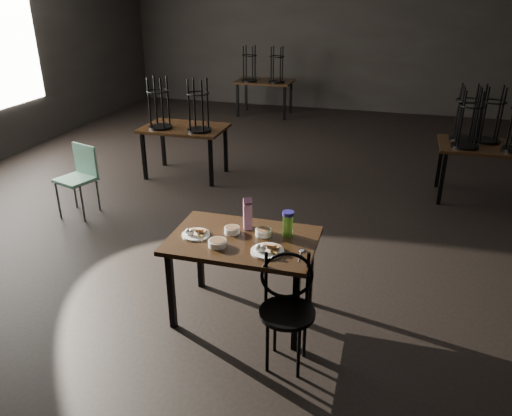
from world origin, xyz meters
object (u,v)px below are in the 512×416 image
(main_table, at_px, (243,247))
(bentwood_chair, at_px, (287,301))
(water_bottle, at_px, (288,223))
(school_chair, at_px, (80,174))
(juice_carton, at_px, (248,214))

(main_table, height_order, bentwood_chair, bentwood_chair)
(main_table, distance_m, water_bottle, 0.42)
(main_table, xyz_separation_m, water_bottle, (0.34, 0.15, 0.19))
(bentwood_chair, xyz_separation_m, school_chair, (-3.04, 1.95, 0.00))
(water_bottle, distance_m, school_chair, 3.23)
(water_bottle, bearing_deg, school_chair, 155.05)
(water_bottle, distance_m, bentwood_chair, 0.70)
(water_bottle, height_order, bentwood_chair, water_bottle)
(bentwood_chair, bearing_deg, water_bottle, 87.66)
(juice_carton, xyz_separation_m, water_bottle, (0.36, -0.04, -0.02))
(juice_carton, xyz_separation_m, school_chair, (-2.56, 1.32, -0.36))
(bentwood_chair, bearing_deg, main_table, 122.22)
(main_table, xyz_separation_m, juice_carton, (-0.01, 0.19, 0.21))
(main_table, bearing_deg, school_chair, 149.59)
(water_bottle, xyz_separation_m, bentwood_chair, (0.13, -0.59, -0.34))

